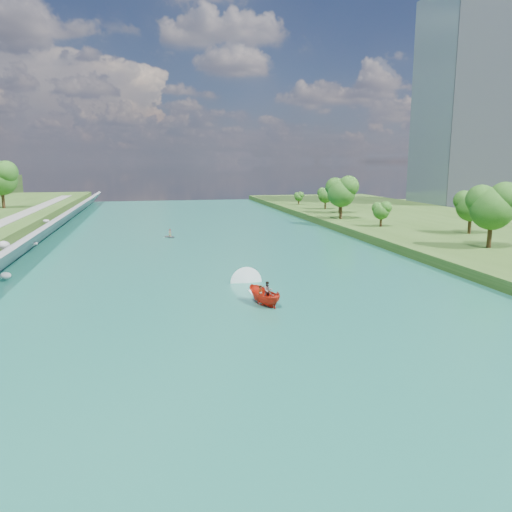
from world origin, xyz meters
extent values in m
plane|color=#2D5119|center=(0.00, 0.00, 0.00)|extent=(260.00, 260.00, 0.00)
cube|color=#195F53|center=(0.00, 20.00, 0.05)|extent=(55.00, 240.00, 0.10)
ellipsoid|color=gray|center=(-24.74, 21.15, 0.72)|extent=(1.21, 1.21, 0.81)
ellipsoid|color=gray|center=(-26.73, 28.90, 3.06)|extent=(1.51, 1.42, 1.12)
ellipsoid|color=gray|center=(-25.50, 40.40, 1.37)|extent=(0.99, 0.82, 0.56)
ellipsoid|color=gray|center=(-25.98, 49.29, 2.21)|extent=(1.43, 1.34, 0.89)
ellipsoid|color=gray|center=(-26.72, 56.64, 3.00)|extent=(1.11, 1.35, 0.61)
cube|color=gray|center=(82.50, 95.00, 30.00)|extent=(22.00, 22.00, 60.00)
ellipsoid|color=#1C5516|center=(-39.72, 80.01, 9.46)|extent=(7.16, 7.16, 11.93)
ellipsoid|color=#1C5516|center=(38.79, 22.20, 6.90)|extent=(6.47, 6.47, 10.79)
ellipsoid|color=#1C5516|center=(44.90, 35.46, 5.92)|extent=(5.31, 5.31, 8.85)
ellipsoid|color=#1C5516|center=(34.45, 47.46, 4.28)|extent=(3.33, 3.33, 5.55)
ellipsoid|color=#1C5516|center=(31.79, 61.17, 6.82)|extent=(6.38, 6.38, 10.63)
ellipsoid|color=#1C5516|center=(36.09, 72.59, 6.40)|extent=(5.89, 5.89, 9.81)
ellipsoid|color=#1C5516|center=(36.29, 83.18, 4.86)|extent=(4.03, 4.03, 6.71)
ellipsoid|color=#1C5516|center=(33.51, 97.62, 3.65)|extent=(2.57, 2.57, 4.29)
imported|color=red|center=(2.09, 5.66, 0.98)|extent=(3.11, 4.87, 1.76)
imported|color=#66605B|center=(1.69, 5.26, 1.26)|extent=(0.70, 0.61, 1.61)
imported|color=#66605B|center=(2.59, 6.16, 1.32)|extent=(0.89, 0.72, 1.75)
cube|color=white|center=(2.09, 8.66, 0.13)|extent=(0.90, 5.00, 0.06)
imported|color=gray|center=(-4.85, 50.94, 0.36)|extent=(2.85, 3.03, 0.51)
imported|color=#66605B|center=(-4.85, 50.94, 1.01)|extent=(0.74, 0.60, 1.31)
camera|label=1|loc=(-8.31, -39.32, 13.55)|focal=35.00mm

